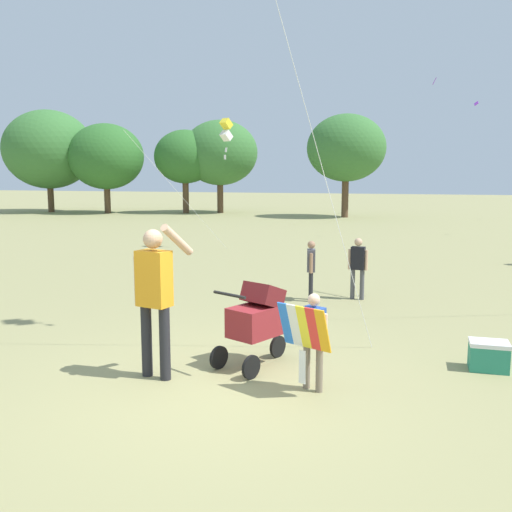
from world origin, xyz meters
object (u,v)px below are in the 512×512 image
at_px(kite_orange_delta, 226,131).
at_px(cooler_box, 489,356).
at_px(person_adult_flyer, 155,289).
at_px(person_couple_left, 311,266).
at_px(person_red_shirt, 358,263).
at_px(stroller, 257,317).
at_px(child_with_butterfly_kite, 312,333).

height_order(kite_orange_delta, cooler_box, kite_orange_delta).
height_order(person_adult_flyer, person_couple_left, person_adult_flyer).
distance_m(person_adult_flyer, person_red_shirt, 5.06).
xyz_separation_m(person_adult_flyer, person_couple_left, (1.03, 4.37, -0.38)).
bearing_deg(person_adult_flyer, stroller, 35.07).
bearing_deg(child_with_butterfly_kite, kite_orange_delta, 112.91).
bearing_deg(kite_orange_delta, person_couple_left, -59.45).
relative_size(child_with_butterfly_kite, person_adult_flyer, 0.60).
distance_m(stroller, person_red_shirt, 4.08).
height_order(kite_orange_delta, person_couple_left, kite_orange_delta).
height_order(kite_orange_delta, person_red_shirt, kite_orange_delta).
relative_size(stroller, person_couple_left, 0.99).
xyz_separation_m(person_couple_left, cooler_box, (2.69, -3.09, -0.48)).
distance_m(child_with_butterfly_kite, person_adult_flyer, 1.83).
relative_size(person_red_shirt, person_couple_left, 1.04).
distance_m(person_adult_flyer, kite_orange_delta, 11.35).
distance_m(child_with_butterfly_kite, cooler_box, 2.33).
relative_size(stroller, kite_orange_delta, 0.28).
bearing_deg(person_red_shirt, stroller, -101.82).
height_order(person_adult_flyer, cooler_box, person_adult_flyer).
relative_size(child_with_butterfly_kite, kite_orange_delta, 0.27).
xyz_separation_m(child_with_butterfly_kite, person_adult_flyer, (-1.79, -0.07, 0.39)).
bearing_deg(person_couple_left, person_red_shirt, 21.89).
relative_size(child_with_butterfly_kite, stroller, 0.97).
height_order(stroller, cooler_box, stroller).
height_order(stroller, kite_orange_delta, kite_orange_delta).
relative_size(child_with_butterfly_kite, cooler_box, 2.38).
distance_m(person_adult_flyer, stroller, 1.30).
relative_size(child_with_butterfly_kite, person_couple_left, 0.97).
xyz_separation_m(person_red_shirt, cooler_box, (1.87, -3.42, -0.50)).
bearing_deg(person_adult_flyer, cooler_box, 19.02).
bearing_deg(stroller, child_with_butterfly_kite, -39.41).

